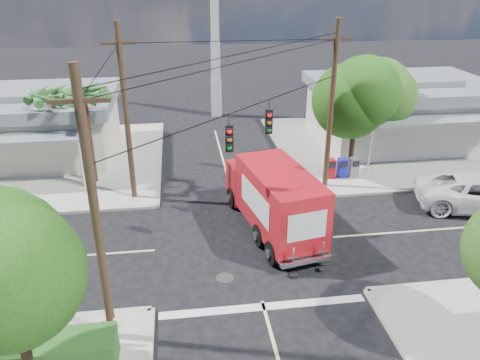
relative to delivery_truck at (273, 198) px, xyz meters
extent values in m
plane|color=black|center=(-1.40, -1.02, -1.64)|extent=(120.00, 120.00, 0.00)
cube|color=#A9A399|center=(9.60, 9.98, -1.57)|extent=(14.00, 14.00, 0.14)
cube|color=#A7A294|center=(2.60, 9.98, -1.57)|extent=(0.25, 14.00, 0.14)
cube|color=#A7A294|center=(9.60, 2.98, -1.57)|extent=(14.00, 0.25, 0.14)
cube|color=#A9A399|center=(-12.40, 9.98, -1.57)|extent=(14.00, 14.00, 0.14)
cube|color=#A7A294|center=(-5.40, 9.98, -1.57)|extent=(0.25, 14.00, 0.14)
cube|color=#A7A294|center=(-12.40, 2.98, -1.57)|extent=(14.00, 0.25, 0.14)
cube|color=beige|center=(-1.40, 8.98, -1.63)|extent=(0.12, 12.00, 0.01)
cube|color=beige|center=(8.60, -1.02, -1.63)|extent=(12.00, 0.12, 0.01)
cube|color=beige|center=(-11.40, -1.02, -1.63)|extent=(12.00, 0.12, 0.01)
cube|color=silver|center=(-1.40, -5.32, -1.63)|extent=(7.50, 0.40, 0.01)
cube|color=silver|center=(11.10, 10.98, 0.20)|extent=(11.00, 8.00, 3.40)
cube|color=gray|center=(11.10, 10.98, 2.25)|extent=(11.80, 8.80, 0.70)
cube|color=gray|center=(11.10, 10.98, 2.75)|extent=(6.05, 4.40, 0.50)
cube|color=gray|center=(11.10, 6.08, 1.40)|extent=(9.90, 1.80, 0.15)
cylinder|color=silver|center=(6.70, 5.28, -0.05)|extent=(0.12, 0.12, 2.90)
cube|color=beige|center=(-13.40, 11.48, 0.10)|extent=(10.00, 8.00, 3.20)
cube|color=gray|center=(-13.40, 11.48, 2.05)|extent=(10.80, 8.80, 0.70)
cube|color=gray|center=(-13.40, 11.48, 2.55)|extent=(5.50, 4.40, 0.50)
cube|color=gray|center=(-13.40, 6.58, 1.20)|extent=(9.00, 1.80, 0.15)
cylinder|color=silver|center=(-9.40, 5.78, -0.15)|extent=(0.12, 0.12, 2.70)
cube|color=silver|center=(-0.90, 18.98, -0.14)|extent=(0.80, 0.80, 3.00)
cube|color=silver|center=(-0.90, 18.98, 2.86)|extent=(0.70, 0.70, 3.00)
cube|color=silver|center=(-0.90, 18.98, 5.86)|extent=(0.60, 0.60, 3.00)
cylinder|color=#422D1C|center=(-8.40, -8.52, 0.36)|extent=(0.28, 0.28, 3.71)
sphere|color=#1B5114|center=(-8.40, -8.52, 2.68)|extent=(3.71, 3.71, 3.71)
sphere|color=#1B5114|center=(-8.05, -8.82, 2.56)|extent=(3.25, 3.25, 3.25)
cylinder|color=#422D1C|center=(5.80, 5.78, 0.55)|extent=(0.28, 0.28, 4.10)
sphere|color=#1B5114|center=(5.80, 5.78, 3.11)|extent=(4.10, 4.10, 4.10)
sphere|color=#1B5114|center=(5.40, 5.98, 3.37)|extent=(3.33, 3.33, 3.33)
sphere|color=#1B5114|center=(6.15, 5.48, 2.98)|extent=(3.58, 3.58, 3.58)
cylinder|color=#422D1C|center=(8.40, 7.98, 0.30)|extent=(0.28, 0.28, 3.58)
sphere|color=#275718|center=(8.40, 7.98, 2.54)|extent=(3.58, 3.58, 3.58)
sphere|color=#275718|center=(8.00, 8.18, 2.76)|extent=(2.91, 2.91, 2.91)
sphere|color=#275718|center=(8.75, 7.68, 2.42)|extent=(3.14, 3.14, 3.14)
cylinder|color=#422D1C|center=(-8.90, 6.48, 1.00)|extent=(0.24, 0.24, 5.00)
cone|color=#306A29|center=(-8.00, 6.48, 3.60)|extent=(0.50, 2.06, 0.98)
cone|color=#306A29|center=(-8.33, 7.19, 3.60)|extent=(1.92, 1.68, 0.98)
cone|color=#306A29|center=(-9.10, 7.36, 3.60)|extent=(2.12, 0.95, 0.98)
cone|color=#306A29|center=(-9.71, 6.87, 3.60)|extent=(1.34, 2.07, 0.98)
cone|color=#306A29|center=(-9.71, 6.09, 3.60)|extent=(1.34, 2.07, 0.98)
cone|color=#306A29|center=(-9.10, 5.61, 3.60)|extent=(2.12, 0.95, 0.98)
cone|color=#306A29|center=(-8.33, 5.78, 3.60)|extent=(1.92, 1.68, 0.98)
cylinder|color=#422D1C|center=(-10.90, 7.98, 0.80)|extent=(0.24, 0.24, 4.60)
cone|color=#306A29|center=(-10.00, 7.98, 3.20)|extent=(0.50, 2.06, 0.98)
cone|color=#306A29|center=(-10.33, 8.69, 3.20)|extent=(1.92, 1.68, 0.98)
cone|color=#306A29|center=(-11.10, 8.86, 3.20)|extent=(2.12, 0.95, 0.98)
cone|color=#306A29|center=(-11.71, 8.37, 3.20)|extent=(1.34, 2.07, 0.98)
cone|color=#306A29|center=(-11.71, 7.59, 3.20)|extent=(1.34, 2.07, 0.98)
cone|color=#306A29|center=(-11.10, 7.11, 3.20)|extent=(2.12, 0.95, 0.98)
cone|color=#306A29|center=(-10.33, 7.28, 3.20)|extent=(1.92, 1.68, 0.98)
cylinder|color=#473321|center=(-6.60, -6.22, 2.86)|extent=(0.28, 0.28, 9.00)
cube|color=#473321|center=(-6.60, -6.22, 6.36)|extent=(1.60, 0.12, 0.12)
cylinder|color=#473321|center=(3.80, 4.18, 2.86)|extent=(0.28, 0.28, 9.00)
cube|color=#473321|center=(3.80, 4.18, 6.36)|extent=(1.60, 0.12, 0.12)
cylinder|color=#473321|center=(-6.60, 4.18, 2.86)|extent=(0.28, 0.28, 9.00)
cube|color=#473321|center=(-6.60, 4.18, 6.36)|extent=(1.60, 0.12, 0.12)
cylinder|color=black|center=(-1.40, -1.02, 4.56)|extent=(10.43, 10.43, 0.04)
cube|color=black|center=(-2.20, -1.82, 3.61)|extent=(0.30, 0.24, 1.05)
sphere|color=red|center=(-2.20, -1.96, 3.94)|extent=(0.20, 0.20, 0.20)
cube|color=black|center=(-0.30, 0.08, 3.61)|extent=(0.30, 0.24, 1.05)
sphere|color=red|center=(-0.30, -0.06, 3.94)|extent=(0.20, 0.20, 0.20)
cube|color=silver|center=(-9.20, -6.62, -1.15)|extent=(5.94, 0.05, 0.08)
cube|color=silver|center=(-9.20, -6.62, -0.75)|extent=(5.94, 0.05, 0.08)
cube|color=silver|center=(-6.40, -6.62, -1.00)|extent=(0.09, 0.06, 1.00)
cube|color=#174917|center=(-9.40, -7.42, -0.95)|extent=(6.20, 1.20, 1.10)
cube|color=#A70814|center=(4.40, 5.18, -0.95)|extent=(0.50, 0.50, 1.10)
cube|color=#1114A5|center=(5.10, 5.18, -0.95)|extent=(0.50, 0.50, 1.10)
cube|color=slate|center=(5.80, 5.18, -0.95)|extent=(0.50, 0.50, 1.10)
cube|color=black|center=(-0.03, 0.14, -1.13)|extent=(3.45, 7.45, 0.23)
cube|color=red|center=(-0.56, 2.90, -0.39)|extent=(2.47, 1.96, 2.02)
cube|color=black|center=(-0.69, 3.53, -0.03)|extent=(1.94, 0.59, 0.87)
cube|color=silver|center=(-0.72, 3.71, -1.04)|extent=(2.10, 0.51, 0.32)
cube|color=red|center=(0.13, -0.67, 0.25)|extent=(3.28, 5.68, 2.67)
cube|color=white|center=(1.28, -0.45, 0.39)|extent=(0.65, 3.26, 1.20)
cube|color=white|center=(-1.02, -0.89, 0.39)|extent=(0.65, 3.26, 1.20)
cube|color=white|center=(0.64, -3.31, 0.39)|extent=(1.63, 0.33, 1.20)
cube|color=silver|center=(0.67, -3.43, -1.13)|extent=(2.21, 0.65, 0.17)
cube|color=silver|center=(0.06, -3.67, -0.76)|extent=(0.42, 0.13, 0.92)
cube|color=silver|center=(1.32, -3.42, -0.76)|extent=(0.42, 0.13, 0.92)
cylinder|color=black|center=(-1.58, 2.56, -1.13)|extent=(0.48, 1.05, 1.01)
cylinder|color=black|center=(0.50, 2.97, -1.13)|extent=(0.48, 1.05, 1.01)
cylinder|color=black|center=(-0.56, -2.68, -1.13)|extent=(0.48, 1.05, 1.01)
cylinder|color=black|center=(1.52, -2.27, -1.13)|extent=(0.48, 1.05, 1.01)
camera|label=1|loc=(-4.06, -18.54, 9.49)|focal=35.00mm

